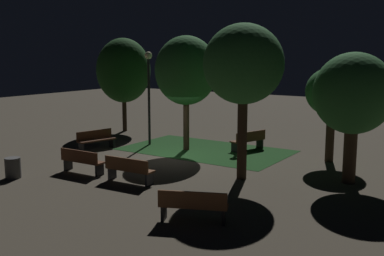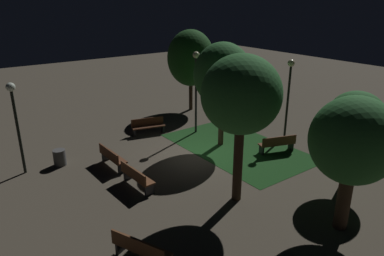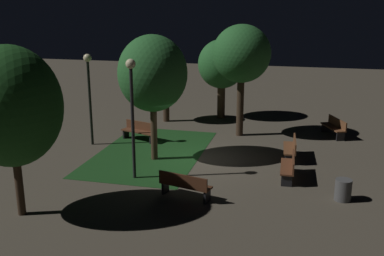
{
  "view_description": "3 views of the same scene",
  "coord_description": "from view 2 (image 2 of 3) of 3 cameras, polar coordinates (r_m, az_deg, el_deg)",
  "views": [
    {
      "loc": [
        11.36,
        -15.49,
        4.36
      ],
      "look_at": [
        0.9,
        0.25,
        1.29
      ],
      "focal_mm": 43.08,
      "sensor_mm": 36.0,
      "label": 1
    },
    {
      "loc": [
        12.58,
        -9.67,
        7.07
      ],
      "look_at": [
        -0.1,
        -0.39,
        1.36
      ],
      "focal_mm": 33.65,
      "sensor_mm": 36.0,
      "label": 2
    },
    {
      "loc": [
        -17.34,
        -4.26,
        6.34
      ],
      "look_at": [
        0.89,
        0.21,
        1.13
      ],
      "focal_mm": 42.39,
      "sensor_mm": 36.0,
      "label": 3
    }
  ],
  "objects": [
    {
      "name": "lamp_post_plaza_east",
      "position": [
        19.14,
        15.15,
        6.6
      ],
      "size": [
        0.36,
        0.36,
        4.16
      ],
      "color": "black",
      "rests_on": "ground"
    },
    {
      "name": "tree_back_right",
      "position": [
        12.23,
        7.8,
        5.1
      ],
      "size": [
        2.76,
        2.76,
        5.38
      ],
      "color": "#38281C",
      "rests_on": "ground"
    },
    {
      "name": "grass_lawn",
      "position": [
        18.2,
        7.13,
        -3.03
      ],
      "size": [
        7.41,
        4.42,
        0.01
      ],
      "primitive_type": "cube",
      "color": "#194219",
      "rests_on": "ground"
    },
    {
      "name": "lamp_post_plaza_west",
      "position": [
        16.18,
        -26.26,
        2.3
      ],
      "size": [
        0.36,
        0.36,
        3.93
      ],
      "color": "black",
      "rests_on": "ground"
    },
    {
      "name": "bench_lawn_edge",
      "position": [
        19.78,
        -6.96,
        0.37
      ],
      "size": [
        0.9,
        1.86,
        0.88
      ],
      "color": "#422314",
      "rests_on": "ground"
    },
    {
      "name": "bench_near_trees",
      "position": [
        14.36,
        -8.83,
        -7.58
      ],
      "size": [
        1.82,
        0.58,
        0.88
      ],
      "color": "brown",
      "rests_on": "ground"
    },
    {
      "name": "tree_lawn_side",
      "position": [
        11.78,
        24.21,
        -1.99
      ],
      "size": [
        2.64,
        2.64,
        4.41
      ],
      "color": "#423021",
      "rests_on": "ground"
    },
    {
      "name": "bench_path_side",
      "position": [
        17.74,
        13.41,
        -2.4
      ],
      "size": [
        1.03,
        1.86,
        0.88
      ],
      "color": "brown",
      "rests_on": "ground"
    },
    {
      "name": "tree_near_wall",
      "position": [
        23.41,
        -0.2,
        11.0
      ],
      "size": [
        3.01,
        3.01,
        5.22
      ],
      "color": "#38281C",
      "rests_on": "ground"
    },
    {
      "name": "trash_bin",
      "position": [
        17.11,
        -20.24,
        -4.41
      ],
      "size": [
        0.54,
        0.54,
        0.73
      ],
      "primitive_type": "cylinder",
      "color": "#4C4C4C",
      "rests_on": "ground"
    },
    {
      "name": "bench_front_right",
      "position": [
        10.67,
        -8.2,
        -18.4
      ],
      "size": [
        1.84,
        1.15,
        0.88
      ],
      "color": "brown",
      "rests_on": "ground"
    },
    {
      "name": "ground_plane",
      "position": [
        17.37,
        1.24,
        -4.04
      ],
      "size": [
        60.0,
        60.0,
        0.0
      ],
      "primitive_type": "plane",
      "color": "#4C4438"
    },
    {
      "name": "tree_right_canopy",
      "position": [
        14.86,
        24.54,
        1.44
      ],
      "size": [
        2.11,
        2.11,
        3.83
      ],
      "color": "#38281C",
      "rests_on": "ground"
    },
    {
      "name": "lamp_post_path_center",
      "position": [
        19.22,
        0.64,
        7.85
      ],
      "size": [
        0.36,
        0.36,
        4.45
      ],
      "color": "black",
      "rests_on": "ground"
    },
    {
      "name": "bench_by_lamp",
      "position": [
        16.24,
        -12.6,
        -4.47
      ],
      "size": [
        1.81,
        0.53,
        0.88
      ],
      "color": "brown",
      "rests_on": "ground"
    },
    {
      "name": "tree_back_left",
      "position": [
        17.41,
        4.86,
        8.38
      ],
      "size": [
        2.8,
        2.8,
        5.15
      ],
      "color": "#423021",
      "rests_on": "ground"
    }
  ]
}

